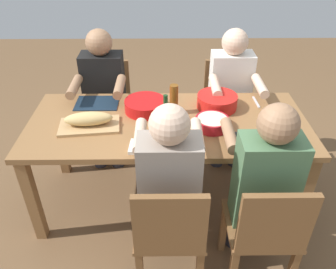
{
  "coord_description": "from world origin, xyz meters",
  "views": [
    {
      "loc": [
        -0.02,
        -1.99,
        1.98
      ],
      "look_at": [
        0.0,
        0.0,
        0.63
      ],
      "focal_mm": 36.22,
      "sensor_mm": 36.0,
      "label": 1
    }
  ],
  "objects_px": {
    "diner_far_left": "(104,91)",
    "cutting_board": "(90,126)",
    "dining_table": "(168,131)",
    "chair_near_right": "(265,231)",
    "bread_loaf": "(88,119)",
    "diner_far_right": "(231,90)",
    "diner_near_center": "(169,180)",
    "chair_near_center": "(170,231)",
    "wine_bottle": "(166,121)",
    "chair_far_right": "(225,102)",
    "wine_glass": "(289,129)",
    "chair_far_left": "(109,103)",
    "napkin_stack": "(141,147)",
    "diner_near_right": "(263,179)",
    "beer_bottle": "(174,100)",
    "serving_bowl_pasta": "(212,122)",
    "serving_bowl_fruit": "(145,105)",
    "serving_bowl_greens": "(217,101)"
  },
  "relations": [
    {
      "from": "chair_far_right",
      "to": "wine_glass",
      "type": "distance_m",
      "value": 1.11
    },
    {
      "from": "chair_far_right",
      "to": "napkin_stack",
      "type": "relative_size",
      "value": 6.07
    },
    {
      "from": "diner_near_center",
      "to": "bread_loaf",
      "type": "relative_size",
      "value": 3.75
    },
    {
      "from": "diner_far_right",
      "to": "serving_bowl_greens",
      "type": "relative_size",
      "value": 4.09
    },
    {
      "from": "serving_bowl_fruit",
      "to": "diner_far_right",
      "type": "bearing_deg",
      "value": 30.56
    },
    {
      "from": "chair_far_right",
      "to": "chair_near_center",
      "type": "xyz_separation_m",
      "value": [
        -0.53,
        -1.48,
        0.0
      ]
    },
    {
      "from": "wine_glass",
      "to": "chair_far_right",
      "type": "bearing_deg",
      "value": 101.23
    },
    {
      "from": "diner_near_right",
      "to": "chair_far_right",
      "type": "height_order",
      "value": "diner_near_right"
    },
    {
      "from": "chair_near_center",
      "to": "wine_glass",
      "type": "distance_m",
      "value": 0.95
    },
    {
      "from": "dining_table",
      "to": "diner_near_right",
      "type": "distance_m",
      "value": 0.77
    },
    {
      "from": "diner_far_left",
      "to": "wine_bottle",
      "type": "distance_m",
      "value": 0.9
    },
    {
      "from": "chair_far_right",
      "to": "diner_far_left",
      "type": "height_order",
      "value": "diner_far_left"
    },
    {
      "from": "chair_far_right",
      "to": "beer_bottle",
      "type": "relative_size",
      "value": 3.86
    },
    {
      "from": "serving_bowl_fruit",
      "to": "serving_bowl_greens",
      "type": "relative_size",
      "value": 1.01
    },
    {
      "from": "dining_table",
      "to": "chair_near_right",
      "type": "xyz_separation_m",
      "value": [
        0.53,
        -0.74,
        -0.17
      ]
    },
    {
      "from": "diner_near_center",
      "to": "diner_far_left",
      "type": "distance_m",
      "value": 1.24
    },
    {
      "from": "diner_far_left",
      "to": "beer_bottle",
      "type": "height_order",
      "value": "diner_far_left"
    },
    {
      "from": "beer_bottle",
      "to": "serving_bowl_greens",
      "type": "bearing_deg",
      "value": 13.96
    },
    {
      "from": "chair_far_right",
      "to": "chair_near_center",
      "type": "relative_size",
      "value": 1.0
    },
    {
      "from": "diner_far_right",
      "to": "diner_near_center",
      "type": "height_order",
      "value": "same"
    },
    {
      "from": "cutting_board",
      "to": "bread_loaf",
      "type": "xyz_separation_m",
      "value": [
        0.0,
        0.0,
        0.06
      ]
    },
    {
      "from": "chair_near_center",
      "to": "wine_bottle",
      "type": "relative_size",
      "value": 2.93
    },
    {
      "from": "dining_table",
      "to": "diner_near_right",
      "type": "relative_size",
      "value": 1.61
    },
    {
      "from": "wine_bottle",
      "to": "wine_glass",
      "type": "relative_size",
      "value": 1.75
    },
    {
      "from": "diner_far_left",
      "to": "wine_glass",
      "type": "relative_size",
      "value": 7.23
    },
    {
      "from": "cutting_board",
      "to": "wine_glass",
      "type": "bearing_deg",
      "value": -9.58
    },
    {
      "from": "chair_far_left",
      "to": "serving_bowl_pasta",
      "type": "relative_size",
      "value": 3.77
    },
    {
      "from": "chair_near_center",
      "to": "diner_far_left",
      "type": "distance_m",
      "value": 1.42
    },
    {
      "from": "chair_far_left",
      "to": "serving_bowl_greens",
      "type": "xyz_separation_m",
      "value": [
        0.89,
        -0.55,
        0.31
      ]
    },
    {
      "from": "cutting_board",
      "to": "wine_bottle",
      "type": "relative_size",
      "value": 1.38
    },
    {
      "from": "chair_far_left",
      "to": "napkin_stack",
      "type": "xyz_separation_m",
      "value": [
        0.36,
        -1.06,
        0.27
      ]
    },
    {
      "from": "serving_bowl_fruit",
      "to": "wine_glass",
      "type": "height_order",
      "value": "wine_glass"
    },
    {
      "from": "diner_near_right",
      "to": "chair_far_right",
      "type": "relative_size",
      "value": 1.41
    },
    {
      "from": "diner_near_center",
      "to": "serving_bowl_fruit",
      "type": "height_order",
      "value": "diner_near_center"
    },
    {
      "from": "wine_bottle",
      "to": "serving_bowl_fruit",
      "type": "bearing_deg",
      "value": 114.58
    },
    {
      "from": "serving_bowl_pasta",
      "to": "cutting_board",
      "type": "xyz_separation_m",
      "value": [
        -0.82,
        0.02,
        -0.03
      ]
    },
    {
      "from": "dining_table",
      "to": "napkin_stack",
      "type": "bearing_deg",
      "value": -118.56
    },
    {
      "from": "cutting_board",
      "to": "wine_bottle",
      "type": "height_order",
      "value": "wine_bottle"
    },
    {
      "from": "diner_far_left",
      "to": "wine_bottle",
      "type": "height_order",
      "value": "diner_far_left"
    },
    {
      "from": "diner_far_right",
      "to": "bread_loaf",
      "type": "distance_m",
      "value": 1.24
    },
    {
      "from": "wine_glass",
      "to": "napkin_stack",
      "type": "distance_m",
      "value": 0.91
    },
    {
      "from": "chair_far_left",
      "to": "bread_loaf",
      "type": "relative_size",
      "value": 2.66
    },
    {
      "from": "serving_bowl_fruit",
      "to": "serving_bowl_pasta",
      "type": "xyz_separation_m",
      "value": [
        0.46,
        -0.23,
        -0.01
      ]
    },
    {
      "from": "beer_bottle",
      "to": "serving_bowl_pasta",
      "type": "bearing_deg",
      "value": -37.64
    },
    {
      "from": "diner_far_left",
      "to": "bread_loaf",
      "type": "bearing_deg",
      "value": -89.79
    },
    {
      "from": "diner_far_left",
      "to": "cutting_board",
      "type": "xyz_separation_m",
      "value": [
        0.0,
        -0.63,
        0.05
      ]
    },
    {
      "from": "chair_far_left",
      "to": "beer_bottle",
      "type": "distance_m",
      "value": 0.93
    },
    {
      "from": "dining_table",
      "to": "chair_far_left",
      "type": "bearing_deg",
      "value": 125.63
    },
    {
      "from": "chair_far_right",
      "to": "bread_loaf",
      "type": "bearing_deg",
      "value": -142.69
    },
    {
      "from": "diner_near_right",
      "to": "chair_far_right",
      "type": "xyz_separation_m",
      "value": [
        -0.0,
        1.3,
        -0.21
      ]
    }
  ]
}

